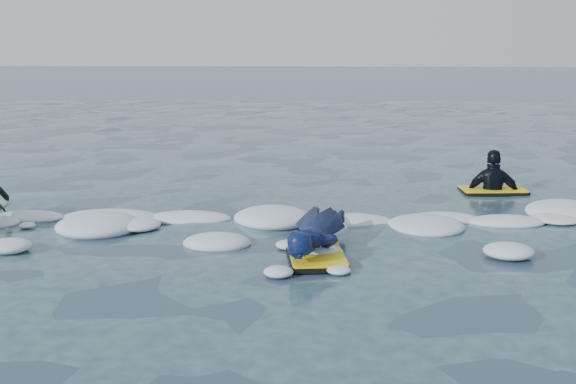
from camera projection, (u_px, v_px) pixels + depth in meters
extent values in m
plane|color=#1D3746|center=(219.00, 251.00, 8.50)|extent=(120.00, 120.00, 0.00)
cube|color=black|center=(316.00, 256.00, 8.17)|extent=(0.76, 1.21, 0.06)
cube|color=yellow|center=(316.00, 252.00, 8.17)|extent=(0.73, 1.19, 0.02)
imported|color=navy|center=(316.00, 231.00, 8.37)|extent=(0.98, 1.82, 0.41)
cube|color=black|center=(493.00, 191.00, 11.66)|extent=(1.08, 0.64, 0.05)
cube|color=yellow|center=(493.00, 189.00, 11.65)|extent=(1.06, 0.62, 0.02)
imported|color=black|center=(493.00, 198.00, 11.68)|extent=(0.96, 0.50, 1.56)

